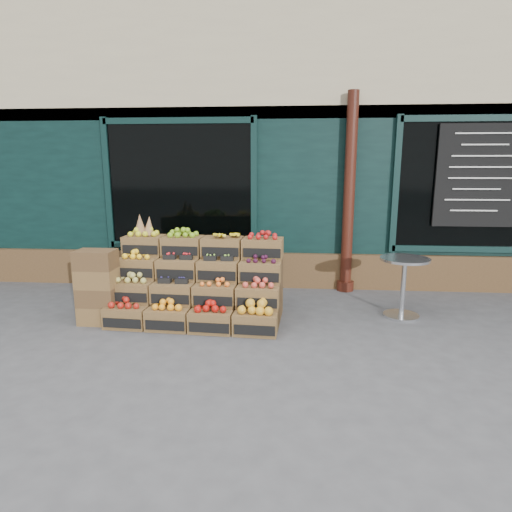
{
  "coord_description": "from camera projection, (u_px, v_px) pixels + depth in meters",
  "views": [
    {
      "loc": [
        0.26,
        -5.0,
        2.06
      ],
      "look_at": [
        -0.2,
        0.7,
        0.85
      ],
      "focal_mm": 30.0,
      "sensor_mm": 36.0,
      "label": 1
    }
  ],
  "objects": [
    {
      "name": "spare_crates",
      "position": [
        98.0,
        287.0,
        5.63
      ],
      "size": [
        0.5,
        0.34,
        0.99
      ],
      "rotation": [
        0.0,
        0.0,
        -0.0
      ],
      "color": "brown",
      "rests_on": "ground"
    },
    {
      "name": "bistro_table",
      "position": [
        404.0,
        280.0,
        5.84
      ],
      "size": [
        0.67,
        0.67,
        0.84
      ],
      "rotation": [
        0.0,
        0.0,
        0.27
      ],
      "color": "silver",
      "rests_on": "ground"
    },
    {
      "name": "ground",
      "position": [
        267.0,
        335.0,
        5.32
      ],
      "size": [
        60.0,
        60.0,
        0.0
      ],
      "primitive_type": "plane",
      "color": "#444447",
      "rests_on": "ground"
    },
    {
      "name": "crate_display",
      "position": [
        199.0,
        287.0,
        5.85
      ],
      "size": [
        2.3,
        1.21,
        1.4
      ],
      "rotation": [
        0.0,
        0.0,
        -0.06
      ],
      "color": "brown",
      "rests_on": "ground"
    },
    {
      "name": "shop_facade",
      "position": [
        280.0,
        151.0,
        9.81
      ],
      "size": [
        12.0,
        6.24,
        4.8
      ],
      "color": "black",
      "rests_on": "ground"
    },
    {
      "name": "shopkeeper",
      "position": [
        177.0,
        219.0,
        8.17
      ],
      "size": [
        0.89,
        0.73,
        2.11
      ],
      "primitive_type": "imported",
      "rotation": [
        0.0,
        0.0,
        3.49
      ],
      "color": "#14461E",
      "rests_on": "ground"
    }
  ]
}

